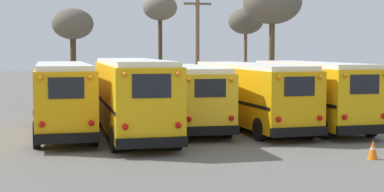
{
  "coord_description": "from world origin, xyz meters",
  "views": [
    {
      "loc": [
        -6.73,
        -26.01,
        3.73
      ],
      "look_at": [
        0.0,
        0.01,
        1.61
      ],
      "focal_mm": 55.0,
      "sensor_mm": 36.0,
      "label": 1
    }
  ],
  "objects_px": {
    "utility_pole": "(197,46)",
    "bare_tree_1": "(272,3)",
    "traffic_cone": "(373,150)",
    "bare_tree_0": "(160,10)",
    "bare_tree_3": "(246,22)",
    "school_bus_2": "(187,94)",
    "school_bus_3": "(250,93)",
    "bare_tree_2": "(73,26)",
    "school_bus_1": "(133,95)",
    "school_bus_4": "(311,92)",
    "school_bus_0": "(63,96)"
  },
  "relations": [
    {
      "from": "bare_tree_0",
      "to": "traffic_cone",
      "type": "relative_size",
      "value": 11.57
    },
    {
      "from": "bare_tree_1",
      "to": "traffic_cone",
      "type": "height_order",
      "value": "bare_tree_1"
    },
    {
      "from": "bare_tree_3",
      "to": "traffic_cone",
      "type": "height_order",
      "value": "bare_tree_3"
    },
    {
      "from": "school_bus_1",
      "to": "bare_tree_3",
      "type": "bearing_deg",
      "value": 55.66
    },
    {
      "from": "school_bus_3",
      "to": "bare_tree_0",
      "type": "bearing_deg",
      "value": 93.65
    },
    {
      "from": "school_bus_0",
      "to": "school_bus_1",
      "type": "distance_m",
      "value": 3.15
    },
    {
      "from": "bare_tree_1",
      "to": "bare_tree_3",
      "type": "xyz_separation_m",
      "value": [
        -0.09,
        4.81,
        -1.0
      ]
    },
    {
      "from": "traffic_cone",
      "to": "school_bus_3",
      "type": "bearing_deg",
      "value": 98.48
    },
    {
      "from": "bare_tree_0",
      "to": "school_bus_0",
      "type": "bearing_deg",
      "value": -115.1
    },
    {
      "from": "bare_tree_2",
      "to": "bare_tree_1",
      "type": "bearing_deg",
      "value": -25.4
    },
    {
      "from": "school_bus_4",
      "to": "bare_tree_3",
      "type": "relative_size",
      "value": 1.44
    },
    {
      "from": "school_bus_4",
      "to": "bare_tree_2",
      "type": "distance_m",
      "value": 19.45
    },
    {
      "from": "school_bus_1",
      "to": "utility_pole",
      "type": "xyz_separation_m",
      "value": [
        5.89,
        11.23,
        2.16
      ]
    },
    {
      "from": "bare_tree_1",
      "to": "bare_tree_3",
      "type": "bearing_deg",
      "value": 91.09
    },
    {
      "from": "school_bus_3",
      "to": "school_bus_2",
      "type": "bearing_deg",
      "value": 167.91
    },
    {
      "from": "bare_tree_0",
      "to": "school_bus_3",
      "type": "bearing_deg",
      "value": -86.35
    },
    {
      "from": "school_bus_0",
      "to": "school_bus_1",
      "type": "xyz_separation_m",
      "value": [
        2.9,
        -1.22,
        0.08
      ]
    },
    {
      "from": "school_bus_1",
      "to": "school_bus_4",
      "type": "height_order",
      "value": "school_bus_1"
    },
    {
      "from": "school_bus_2",
      "to": "bare_tree_0",
      "type": "xyz_separation_m",
      "value": [
        1.87,
        15.68,
        5.03
      ]
    },
    {
      "from": "bare_tree_0",
      "to": "bare_tree_3",
      "type": "xyz_separation_m",
      "value": [
        5.98,
        -1.86,
        -0.91
      ]
    },
    {
      "from": "school_bus_1",
      "to": "school_bus_4",
      "type": "bearing_deg",
      "value": 4.78
    },
    {
      "from": "school_bus_2",
      "to": "school_bus_3",
      "type": "distance_m",
      "value": 2.97
    },
    {
      "from": "school_bus_1",
      "to": "bare_tree_0",
      "type": "bearing_deg",
      "value": 74.83
    },
    {
      "from": "school_bus_3",
      "to": "bare_tree_2",
      "type": "xyz_separation_m",
      "value": [
        -7.38,
        15.52,
        3.71
      ]
    },
    {
      "from": "school_bus_0",
      "to": "school_bus_4",
      "type": "distance_m",
      "value": 11.63
    },
    {
      "from": "school_bus_3",
      "to": "school_bus_4",
      "type": "relative_size",
      "value": 1.08
    },
    {
      "from": "school_bus_3",
      "to": "bare_tree_0",
      "type": "height_order",
      "value": "bare_tree_0"
    },
    {
      "from": "traffic_cone",
      "to": "bare_tree_2",
      "type": "bearing_deg",
      "value": 109.73
    },
    {
      "from": "school_bus_2",
      "to": "bare_tree_0",
      "type": "bearing_deg",
      "value": 83.21
    },
    {
      "from": "school_bus_1",
      "to": "bare_tree_1",
      "type": "height_order",
      "value": "bare_tree_1"
    },
    {
      "from": "school_bus_2",
      "to": "utility_pole",
      "type": "relative_size",
      "value": 1.28
    },
    {
      "from": "bare_tree_1",
      "to": "traffic_cone",
      "type": "xyz_separation_m",
      "value": [
        -3.74,
        -18.28,
        -6.41
      ]
    },
    {
      "from": "school_bus_2",
      "to": "school_bus_3",
      "type": "xyz_separation_m",
      "value": [
        2.91,
        -0.62,
        0.06
      ]
    },
    {
      "from": "school_bus_2",
      "to": "traffic_cone",
      "type": "distance_m",
      "value": 10.26
    },
    {
      "from": "school_bus_2",
      "to": "school_bus_3",
      "type": "relative_size",
      "value": 0.91
    },
    {
      "from": "school_bus_2",
      "to": "utility_pole",
      "type": "xyz_separation_m",
      "value": [
        2.99,
        9.31,
        2.33
      ]
    },
    {
      "from": "school_bus_1",
      "to": "utility_pole",
      "type": "distance_m",
      "value": 12.87
    },
    {
      "from": "school_bus_0",
      "to": "bare_tree_1",
      "type": "height_order",
      "value": "bare_tree_1"
    },
    {
      "from": "school_bus_3",
      "to": "bare_tree_1",
      "type": "bearing_deg",
      "value": 62.41
    },
    {
      "from": "school_bus_3",
      "to": "bare_tree_1",
      "type": "relative_size",
      "value": 1.28
    },
    {
      "from": "bare_tree_3",
      "to": "school_bus_1",
      "type": "bearing_deg",
      "value": -124.34
    },
    {
      "from": "school_bus_4",
      "to": "bare_tree_1",
      "type": "relative_size",
      "value": 1.18
    },
    {
      "from": "school_bus_3",
      "to": "utility_pole",
      "type": "xyz_separation_m",
      "value": [
        0.09,
        9.93,
        2.28
      ]
    },
    {
      "from": "bare_tree_1",
      "to": "traffic_cone",
      "type": "bearing_deg",
      "value": -101.57
    },
    {
      "from": "traffic_cone",
      "to": "bare_tree_0",
      "type": "bearing_deg",
      "value": 95.33
    },
    {
      "from": "school_bus_1",
      "to": "bare_tree_3",
      "type": "relative_size",
      "value": 1.54
    },
    {
      "from": "utility_pole",
      "to": "bare_tree_1",
      "type": "height_order",
      "value": "bare_tree_1"
    },
    {
      "from": "bare_tree_1",
      "to": "bare_tree_2",
      "type": "distance_m",
      "value": 13.81
    },
    {
      "from": "bare_tree_0",
      "to": "utility_pole",
      "type": "bearing_deg",
      "value": -79.98
    },
    {
      "from": "school_bus_0",
      "to": "school_bus_2",
      "type": "bearing_deg",
      "value": 6.94
    }
  ]
}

